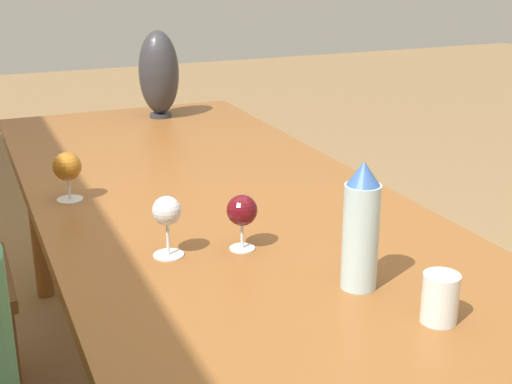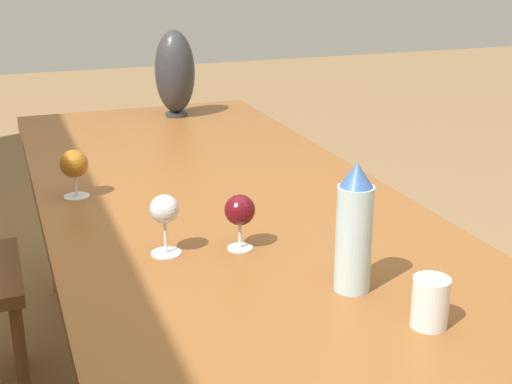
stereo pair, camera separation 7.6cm
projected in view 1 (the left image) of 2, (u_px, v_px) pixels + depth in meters
name	position (u px, v px, depth m)	size (l,w,h in m)	color
dining_table	(259.00, 259.00, 1.66)	(2.92, 0.93, 0.72)	brown
water_bottle	(361.00, 228.00, 1.35)	(0.07, 0.07, 0.26)	#ADCCD6
water_tumbler	(440.00, 298.00, 1.25)	(0.07, 0.07, 0.09)	silver
vase	(159.00, 73.00, 2.73)	(0.15, 0.15, 0.33)	#2D2D33
wine_glass_1	(167.00, 213.00, 1.50)	(0.07, 0.07, 0.13)	silver
wine_glass_4	(242.00, 212.00, 1.54)	(0.07, 0.07, 0.12)	silver
wine_glass_5	(67.00, 168.00, 1.84)	(0.07, 0.07, 0.13)	silver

